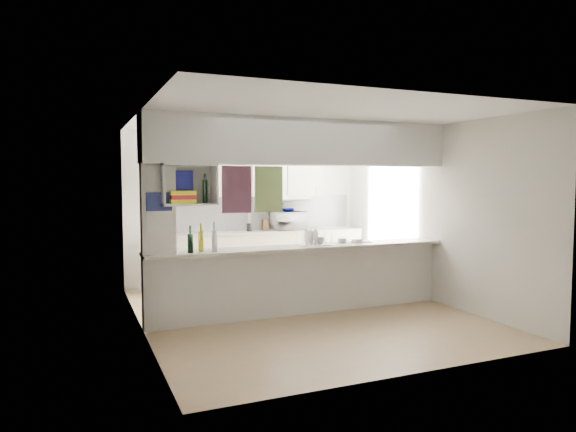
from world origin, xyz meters
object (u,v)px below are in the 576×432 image
bowl (288,210)px  wine_bottles (203,241)px  microwave (289,221)px  dish_rack (314,238)px

bowl → wine_bottles: size_ratio=0.64×
microwave → bowl: bearing=-15.1°
bowl → wine_bottles: bearing=-133.2°
dish_rack → wine_bottles: size_ratio=1.26×
dish_rack → bowl: bearing=85.8°
wine_bottles → microwave: bearing=46.4°
microwave → dish_rack: 2.14m
microwave → bowl: (-0.02, 0.01, 0.19)m
microwave → wine_bottles: bearing=46.4°
wine_bottles → dish_rack: bearing=3.6°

